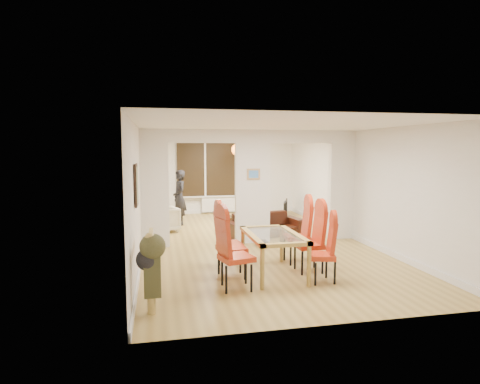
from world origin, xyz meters
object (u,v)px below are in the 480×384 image
object	(u,v)px
sofa	(265,225)
bowl	(241,216)
dining_chair_rb	(309,240)
coffee_table	(240,220)
dining_chair_lc	(230,240)
person	(179,198)
dining_chair_lb	(232,243)
dining_chair_ra	(321,251)
dining_chair_rc	(297,233)
dining_table	(273,254)
dining_chair_la	(236,252)
television	(284,208)
bottle	(238,212)
armchair	(164,219)

from	to	relation	value
sofa	bowl	world-z (taller)	sofa
dining_chair_rb	coffee_table	world-z (taller)	dining_chair_rb
dining_chair_lc	person	world-z (taller)	person
dining_chair_lb	sofa	size ratio (longest dim) A/B	0.59
dining_chair_ra	bowl	bearing A→B (deg)	107.23
dining_chair_rc	coffee_table	xyz separation A→B (m)	(-0.27, 4.06, -0.45)
dining_chair_ra	bowl	size ratio (longest dim) A/B	4.51
dining_table	dining_chair_ra	distance (m)	0.87
dining_chair_la	dining_chair_ra	size ratio (longest dim) A/B	1.14
dining_table	dining_chair_lc	size ratio (longest dim) A/B	1.49
sofa	television	size ratio (longest dim) A/B	2.16
person	bottle	xyz separation A→B (m)	(1.65, -0.34, -0.42)
dining_chair_la	sofa	bearing A→B (deg)	53.91
armchair	bottle	bearing A→B (deg)	87.74
sofa	bowl	bearing A→B (deg)	87.41
dining_chair_rc	coffee_table	distance (m)	4.09
dining_chair_lb	dining_chair_rc	distance (m)	1.52
dining_chair_ra	bottle	size ratio (longest dim) A/B	3.81
dining_chair_lb	coffee_table	bearing A→B (deg)	72.13
dining_chair_ra	armchair	size ratio (longest dim) A/B	1.45
dining_chair_ra	armchair	xyz separation A→B (m)	(-2.46, 4.61, -0.19)
dining_chair_lc	sofa	xyz separation A→B (m)	(1.34, 2.50, -0.23)
dining_chair_rb	dining_chair_rc	world-z (taller)	dining_chair_rc
person	bowl	size ratio (longest dim) A/B	6.90
dining_chair_lb	dining_chair_rb	distance (m)	1.39
dining_chair_rb	armchair	distance (m)	4.74
person	bowl	world-z (taller)	person
dining_chair_rc	armchair	size ratio (longest dim) A/B	1.61
dining_chair_lb	bottle	distance (m)	4.74
dining_chair_rc	dining_chair_lc	bearing A→B (deg)	-171.54
dining_table	television	world-z (taller)	dining_table
armchair	television	bearing A→B (deg)	98.10
dining_chair_la	sofa	world-z (taller)	dining_chair_la
dining_chair_lb	bottle	size ratio (longest dim) A/B	4.29
dining_chair_la	television	distance (m)	7.06
dining_chair_lb	television	world-z (taller)	dining_chair_lb
dining_chair_rb	television	bearing A→B (deg)	75.48
sofa	dining_chair_la	bearing A→B (deg)	-124.66
dining_chair_rc	coffee_table	bearing A→B (deg)	99.04
dining_table	bowl	bearing A→B (deg)	85.19
dining_chair_la	armchair	size ratio (longest dim) A/B	1.64
dining_table	bottle	xyz separation A→B (m)	(0.32, 4.61, 0.01)
dining_table	person	distance (m)	5.15
dining_chair_lb	armchair	distance (m)	4.22
dining_chair_rc	person	distance (m)	4.78
armchair	bottle	world-z (taller)	armchair
television	dining_chair_rc	bearing A→B (deg)	-176.61
dining_chair_ra	television	xyz separation A→B (m)	(1.42, 6.41, -0.26)
dining_chair_rb	bowl	size ratio (longest dim) A/B	4.97
dining_chair_rc	person	size ratio (longest dim) A/B	0.73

